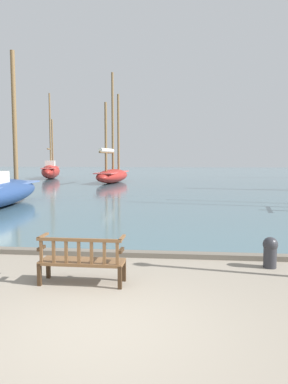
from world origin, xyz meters
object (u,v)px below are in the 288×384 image
at_px(mooring_bollard, 270,251).
at_px(sailboat_distant_harbor, 51,170).
at_px(park_bench, 82,260).
at_px(sailboat_centre_channel, 112,173).

bearing_deg(mooring_bollard, sailboat_distant_harbor, 117.20).
bearing_deg(park_bench, sailboat_centre_channel, 99.46).
relative_size(park_bench, mooring_bollard, 2.38).
bearing_deg(mooring_bollard, park_bench, -159.10).
bearing_deg(sailboat_distant_harbor, mooring_bollard, -62.80).
bearing_deg(sailboat_centre_channel, sailboat_distant_harbor, 142.28).
bearing_deg(sailboat_distant_harbor, sailboat_centre_channel, -37.72).
height_order(sailboat_centre_channel, mooring_bollard, sailboat_centre_channel).
height_order(park_bench, mooring_bollard, park_bench).
distance_m(park_bench, sailboat_centre_channel, 27.49).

